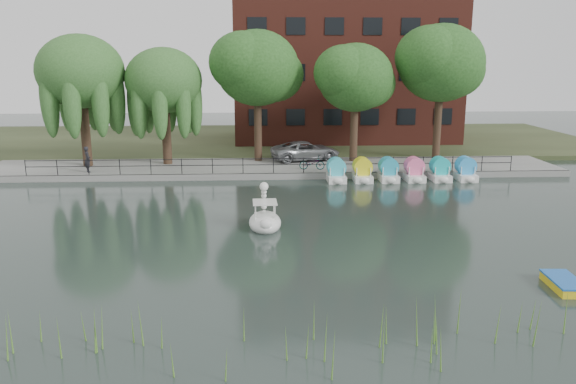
{
  "coord_description": "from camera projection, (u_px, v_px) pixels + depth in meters",
  "views": [
    {
      "loc": [
        -0.86,
        -23.07,
        7.77
      ],
      "look_at": [
        0.5,
        4.0,
        1.3
      ],
      "focal_mm": 35.0,
      "sensor_mm": 36.0,
      "label": 1
    }
  ],
  "objects": [
    {
      "name": "swan_boat",
      "position": [
        265.0,
        219.0,
        26.31
      ],
      "size": [
        1.58,
        2.52,
        2.03
      ],
      "rotation": [
        0.0,
        0.0,
        0.03
      ],
      "color": "white",
      "rests_on": "ground_plane"
    },
    {
      "name": "kerb",
      "position": [
        274.0,
        176.0,
        36.89
      ],
      "size": [
        40.0,
        0.25,
        0.4
      ],
      "primitive_type": "cube",
      "color": "gray",
      "rests_on": "ground_plane"
    },
    {
      "name": "willow_left",
      "position": [
        80.0,
        72.0,
        38.06
      ],
      "size": [
        5.88,
        5.88,
        9.01
      ],
      "color": "#473323",
      "rests_on": "promenade"
    },
    {
      "name": "reed_bank",
      "position": [
        369.0,
        334.0,
        14.99
      ],
      "size": [
        24.0,
        2.4,
        1.2
      ],
      "color": "#669938",
      "rests_on": "ground_plane"
    },
    {
      "name": "minivan",
      "position": [
        306.0,
        149.0,
        41.5
      ],
      "size": [
        4.05,
        6.29,
        1.61
      ],
      "primitive_type": "imported",
      "rotation": [
        0.0,
        0.0,
        1.83
      ],
      "color": "gray",
      "rests_on": "promenade"
    },
    {
      "name": "yellow_rowboat",
      "position": [
        564.0,
        283.0,
        19.42
      ],
      "size": [
        1.1,
        1.96,
        0.35
      ],
      "rotation": [
        0.0,
        0.0,
        -0.07
      ],
      "color": "yellow",
      "rests_on": "ground_plane"
    },
    {
      "name": "broadleaf_center",
      "position": [
        257.0,
        69.0,
        40.06
      ],
      "size": [
        6.0,
        6.0,
        9.25
      ],
      "color": "#473323",
      "rests_on": "promenade"
    },
    {
      "name": "land_strip",
      "position": [
        269.0,
        140.0,
        53.36
      ],
      "size": [
        60.0,
        22.0,
        0.36
      ],
      "primitive_type": "cube",
      "color": "#47512D",
      "rests_on": "ground_plane"
    },
    {
      "name": "promenade",
      "position": [
        272.0,
        168.0,
        39.76
      ],
      "size": [
        40.0,
        6.0,
        0.4
      ],
      "primitive_type": "cube",
      "color": "gray",
      "rests_on": "ground_plane"
    },
    {
      "name": "bicycle",
      "position": [
        312.0,
        162.0,
        38.05
      ],
      "size": [
        0.72,
        1.76,
        1.0
      ],
      "primitive_type": "imported",
      "rotation": [
        0.0,
        0.0,
        1.5
      ],
      "color": "gray",
      "rests_on": "promenade"
    },
    {
      "name": "broadleaf_far",
      "position": [
        441.0,
        64.0,
        41.13
      ],
      "size": [
        6.3,
        6.3,
        9.71
      ],
      "color": "#473323",
      "rests_on": "promenade"
    },
    {
      "name": "ground_plane",
      "position": [
        281.0,
        243.0,
        24.26
      ],
      "size": [
        120.0,
        120.0,
        0.0
      ],
      "primitive_type": "plane",
      "color": "#3A4945"
    },
    {
      "name": "willow_mid",
      "position": [
        164.0,
        81.0,
        38.96
      ],
      "size": [
        5.32,
        5.32,
        8.15
      ],
      "color": "#473323",
      "rests_on": "promenade"
    },
    {
      "name": "broadleaf_right",
      "position": [
        355.0,
        78.0,
        40.07
      ],
      "size": [
        5.4,
        5.4,
        8.32
      ],
      "color": "#473323",
      "rests_on": "promenade"
    },
    {
      "name": "apartment_building",
      "position": [
        344.0,
        41.0,
        51.54
      ],
      "size": [
        20.0,
        10.07,
        18.0
      ],
      "color": "#4C1E16",
      "rests_on": "land_strip"
    },
    {
      "name": "pedestrian",
      "position": [
        87.0,
        157.0,
        37.04
      ],
      "size": [
        0.79,
        0.86,
        1.98
      ],
      "primitive_type": "imported",
      "rotation": [
        0.0,
        0.0,
        2.13
      ],
      "color": "black",
      "rests_on": "promenade"
    },
    {
      "name": "pedal_boat_row",
      "position": [
        401.0,
        172.0,
        36.41
      ],
      "size": [
        9.65,
        1.7,
        1.4
      ],
      "color": "white",
      "rests_on": "ground_plane"
    },
    {
      "name": "railing",
      "position": [
        273.0,
        162.0,
        36.87
      ],
      "size": [
        32.0,
        0.05,
        1.0
      ],
      "color": "black",
      "rests_on": "promenade"
    }
  ]
}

